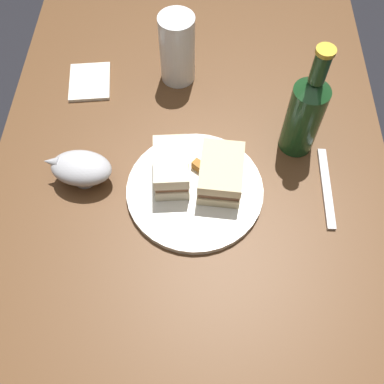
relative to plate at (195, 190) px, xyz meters
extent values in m
plane|color=black|center=(0.04, -0.01, -0.73)|extent=(6.00, 6.00, 0.00)
cube|color=brown|center=(0.04, -0.01, -0.37)|extent=(1.28, 0.80, 0.72)
cylinder|color=silver|center=(0.00, 0.00, 0.00)|extent=(0.26, 0.26, 0.01)
cube|color=beige|center=(-0.02, 0.05, 0.02)|extent=(0.12, 0.09, 0.02)
cube|color=brown|center=(-0.02, 0.05, 0.04)|extent=(0.11, 0.08, 0.02)
cube|color=beige|center=(-0.02, 0.05, 0.06)|extent=(0.12, 0.09, 0.02)
cube|color=beige|center=(-0.02, -0.05, 0.02)|extent=(0.11, 0.07, 0.03)
cube|color=#8C5B3D|center=(-0.02, -0.05, 0.04)|extent=(0.10, 0.07, 0.01)
cube|color=beige|center=(-0.02, -0.05, 0.06)|extent=(0.11, 0.07, 0.03)
cube|color=#AD702D|center=(-0.04, 0.01, 0.02)|extent=(0.04, 0.04, 0.02)
cube|color=gold|center=(-0.05, -0.04, 0.01)|extent=(0.03, 0.05, 0.02)
cube|color=#AD702D|center=(-0.06, -0.03, 0.02)|extent=(0.05, 0.04, 0.02)
cube|color=#AD702D|center=(-0.03, 0.03, 0.02)|extent=(0.05, 0.04, 0.02)
cube|color=#AD702D|center=(-0.06, -0.04, 0.02)|extent=(0.05, 0.04, 0.02)
cylinder|color=white|center=(-0.31, -0.05, 0.07)|extent=(0.08, 0.08, 0.16)
cylinder|color=gold|center=(-0.31, -0.05, 0.03)|extent=(0.07, 0.07, 0.07)
cylinder|color=#B7B7BC|center=(-0.02, -0.22, 0.00)|extent=(0.04, 0.04, 0.02)
ellipsoid|color=#B7B7BC|center=(-0.02, -0.22, 0.03)|extent=(0.09, 0.12, 0.05)
ellipsoid|color=#381E0F|center=(-0.02, -0.22, 0.04)|extent=(0.07, 0.10, 0.02)
cone|color=#B7B7BC|center=(-0.03, -0.27, 0.04)|extent=(0.03, 0.03, 0.02)
cylinder|color=#19421E|center=(-0.12, 0.20, 0.07)|extent=(0.07, 0.07, 0.16)
cone|color=#19421E|center=(-0.12, 0.20, 0.16)|extent=(0.07, 0.07, 0.02)
cylinder|color=#19421E|center=(-0.12, 0.20, 0.21)|extent=(0.03, 0.03, 0.06)
cylinder|color=gold|center=(-0.12, 0.20, 0.24)|extent=(0.03, 0.03, 0.01)
cube|color=silver|center=(-0.28, -0.24, 0.00)|extent=(0.12, 0.10, 0.01)
cube|color=silver|center=(-0.02, 0.26, 0.00)|extent=(0.18, 0.02, 0.01)
camera|label=1|loc=(0.43, 0.01, 0.73)|focal=41.39mm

